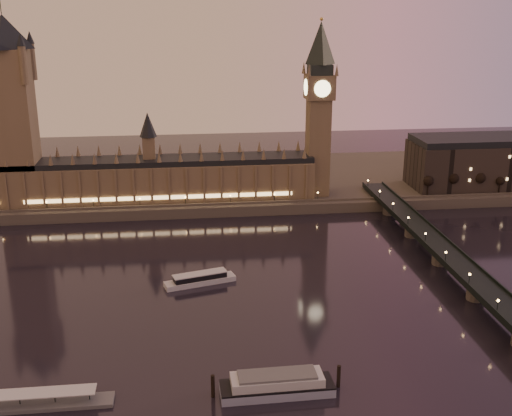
% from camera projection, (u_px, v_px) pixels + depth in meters
% --- Properties ---
extents(ground, '(700.00, 700.00, 0.00)m').
position_uv_depth(ground, '(251.00, 291.00, 274.36)').
color(ground, black).
rests_on(ground, ground).
extents(far_embankment, '(560.00, 130.00, 6.00)m').
position_uv_depth(far_embankment, '(268.00, 181.00, 432.86)').
color(far_embankment, '#423D35').
rests_on(far_embankment, ground).
extents(palace_of_westminster, '(180.00, 26.62, 52.00)m').
position_uv_depth(palace_of_westminster, '(160.00, 174.00, 377.68)').
color(palace_of_westminster, brown).
rests_on(palace_of_westminster, ground).
extents(victoria_tower, '(31.68, 31.68, 118.00)m').
position_uv_depth(victoria_tower, '(11.00, 101.00, 355.29)').
color(victoria_tower, brown).
rests_on(victoria_tower, ground).
extents(big_ben, '(17.68, 17.68, 104.00)m').
position_uv_depth(big_ben, '(319.00, 99.00, 375.34)').
color(big_ben, brown).
rests_on(big_ben, ground).
extents(westminster_bridge, '(13.20, 260.00, 15.30)m').
position_uv_depth(westminster_bridge, '(456.00, 269.00, 282.95)').
color(westminster_bridge, black).
rests_on(westminster_bridge, ground).
extents(bare_tree_0, '(5.75, 5.75, 11.70)m').
position_uv_depth(bare_tree_0, '(428.00, 182.00, 386.37)').
color(bare_tree_0, black).
rests_on(bare_tree_0, ground).
extents(bare_tree_1, '(5.75, 5.75, 11.70)m').
position_uv_depth(bare_tree_1, '(453.00, 181.00, 388.15)').
color(bare_tree_1, black).
rests_on(bare_tree_1, ground).
extents(bare_tree_2, '(5.75, 5.75, 11.70)m').
position_uv_depth(bare_tree_2, '(478.00, 180.00, 389.93)').
color(bare_tree_2, black).
rests_on(bare_tree_2, ground).
extents(bare_tree_3, '(5.75, 5.75, 11.70)m').
position_uv_depth(bare_tree_3, '(502.00, 180.00, 391.70)').
color(bare_tree_3, black).
rests_on(bare_tree_3, ground).
extents(cruise_boat_a, '(32.04, 14.99, 5.02)m').
position_uv_depth(cruise_boat_a, '(200.00, 279.00, 280.94)').
color(cruise_boat_a, silver).
rests_on(cruise_boat_a, ground).
extents(moored_barge, '(41.49, 10.71, 7.61)m').
position_uv_depth(moored_barge, '(277.00, 384.00, 201.50)').
color(moored_barge, '#9099B7').
rests_on(moored_barge, ground).
extents(pontoon_pier, '(43.57, 7.26, 11.62)m').
position_uv_depth(pontoon_pier, '(40.00, 403.00, 195.69)').
color(pontoon_pier, '#595B5E').
rests_on(pontoon_pier, ground).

